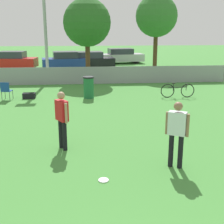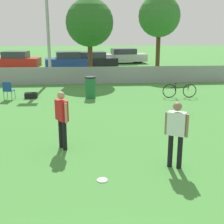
% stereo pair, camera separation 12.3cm
% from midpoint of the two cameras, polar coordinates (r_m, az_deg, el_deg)
% --- Properties ---
extents(fence_backline, '(18.19, 0.07, 1.21)m').
position_cam_midpoint_polar(fence_backline, '(20.13, -4.65, 6.69)').
color(fence_backline, gray).
rests_on(fence_backline, ground_plane).
extents(light_pole, '(0.90, 0.36, 7.53)m').
position_cam_midpoint_polar(light_pole, '(21.29, -12.44, 17.54)').
color(light_pole, '#9E9EA3').
rests_on(light_pole, ground_plane).
extents(tree_near_pole, '(3.16, 3.16, 5.41)m').
position_cam_midpoint_polar(tree_near_pole, '(21.44, -4.75, 15.94)').
color(tree_near_pole, '#4C331E').
rests_on(tree_near_pole, ground_plane).
extents(tree_far_right, '(3.11, 3.11, 5.89)m').
position_cam_midpoint_polar(tree_far_right, '(24.47, 7.98, 16.94)').
color(tree_far_right, '#4C331E').
rests_on(tree_far_right, ground_plane).
extents(player_receiver_white, '(0.54, 0.41, 1.75)m').
position_cam_midpoint_polar(player_receiver_white, '(8.08, 11.36, -3.16)').
color(player_receiver_white, black).
rests_on(player_receiver_white, ground_plane).
extents(player_defender_red, '(0.42, 0.53, 1.75)m').
position_cam_midpoint_polar(player_defender_red, '(9.25, -9.52, -0.70)').
color(player_defender_red, black).
rests_on(player_defender_red, ground_plane).
extents(frisbee_disc, '(0.26, 0.26, 0.03)m').
position_cam_midpoint_polar(frisbee_disc, '(7.62, -2.03, -12.34)').
color(frisbee_disc, white).
rests_on(frisbee_disc, ground_plane).
extents(folding_chair_sideline, '(0.52, 0.53, 0.92)m').
position_cam_midpoint_polar(folding_chair_sideline, '(16.42, -19.00, 3.88)').
color(folding_chair_sideline, '#333338').
rests_on(folding_chair_sideline, ground_plane).
extents(bicycle_sideline, '(1.77, 0.44, 0.77)m').
position_cam_midpoint_polar(bicycle_sideline, '(16.51, 11.70, 3.88)').
color(bicycle_sideline, black).
rests_on(bicycle_sideline, ground_plane).
extents(trash_bin, '(0.55, 0.55, 1.11)m').
position_cam_midpoint_polar(trash_bin, '(16.06, -4.52, 4.53)').
color(trash_bin, '#1E6638').
rests_on(trash_bin, ground_plane).
extents(gear_bag_sideline, '(0.63, 0.35, 0.31)m').
position_cam_midpoint_polar(gear_bag_sideline, '(16.58, -15.12, 2.91)').
color(gear_bag_sideline, black).
rests_on(gear_bag_sideline, ground_plane).
extents(parked_car_red, '(4.18, 2.13, 1.53)m').
position_cam_midpoint_polar(parked_car_red, '(28.63, -17.79, 8.94)').
color(parked_car_red, black).
rests_on(parked_car_red, ground_plane).
extents(parked_car_blue, '(4.15, 2.34, 1.51)m').
position_cam_midpoint_polar(parked_car_blue, '(27.61, -8.66, 9.26)').
color(parked_car_blue, black).
rests_on(parked_car_blue, ground_plane).
extents(parked_car_dark, '(4.53, 2.24, 1.44)m').
position_cam_midpoint_polar(parked_car_dark, '(28.15, -4.29, 9.42)').
color(parked_car_dark, black).
rests_on(parked_car_dark, ground_plane).
extents(parked_car_silver, '(4.72, 2.35, 1.46)m').
position_cam_midpoint_polar(parked_car_silver, '(31.83, 1.46, 10.19)').
color(parked_car_silver, black).
rests_on(parked_car_silver, ground_plane).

